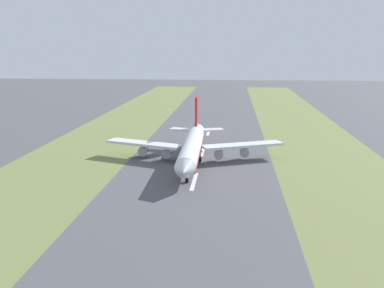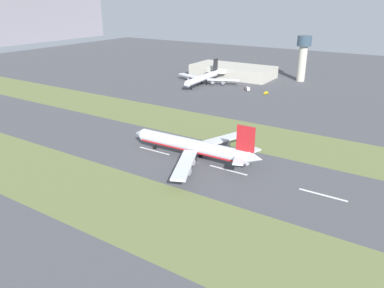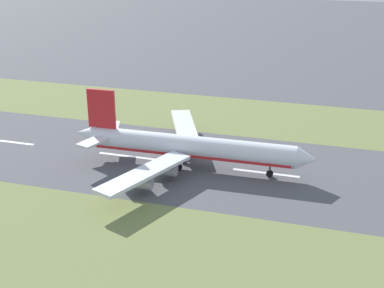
% 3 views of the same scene
% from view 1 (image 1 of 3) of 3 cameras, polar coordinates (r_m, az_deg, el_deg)
% --- Properties ---
extents(ground_plane, '(800.00, 800.00, 0.00)m').
position_cam_1_polar(ground_plane, '(157.51, 1.04, -2.13)').
color(ground_plane, '#4C4C51').
extents(grass_median_west, '(40.00, 600.00, 0.01)m').
position_cam_1_polar(grass_median_west, '(160.82, 17.26, -2.39)').
color(grass_median_west, olive).
rests_on(grass_median_west, ground).
extents(grass_median_east, '(40.00, 600.00, 0.01)m').
position_cam_1_polar(grass_median_east, '(166.75, -14.59, -1.72)').
color(grass_median_east, olive).
rests_on(grass_median_east, ground).
extents(centreline_dash_near, '(1.20, 18.00, 0.01)m').
position_cam_1_polar(centreline_dash_near, '(211.24, 2.11, 1.55)').
color(centreline_dash_near, silver).
rests_on(centreline_dash_near, ground).
extents(centreline_dash_mid, '(1.20, 18.00, 0.01)m').
position_cam_1_polar(centreline_dash_mid, '(172.14, 1.40, -0.89)').
color(centreline_dash_mid, silver).
rests_on(centreline_dash_mid, ground).
extents(centreline_dash_far, '(1.20, 18.00, 0.01)m').
position_cam_1_polar(centreline_dash_far, '(133.59, 0.27, -4.76)').
color(centreline_dash_far, silver).
rests_on(centreline_dash_far, ground).
extents(airplane_main_jet, '(64.12, 67.09, 20.20)m').
position_cam_1_polar(airplane_main_jet, '(153.40, 0.05, -0.21)').
color(airplane_main_jet, silver).
rests_on(airplane_main_jet, ground).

